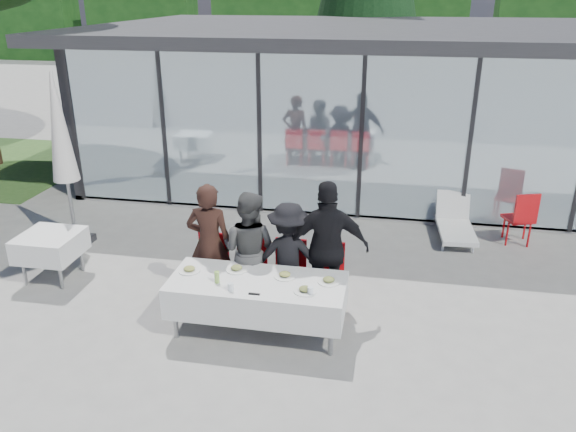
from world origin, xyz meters
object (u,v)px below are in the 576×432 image
object	(u,v)px
market_umbrella	(61,138)
diner_chair_c	(290,270)
plate_c	(285,275)
plate_extra	(305,290)
diner_b	(249,249)
spare_table_left	(50,245)
lounger	(455,222)
diner_chair_b	(251,267)
diner_d	(328,249)
dining_table	(257,295)
diner_c	(289,257)
plate_d	(329,281)
diner_chair_d	(327,274)
folded_eyeglasses	(254,294)
spare_chair_b	(522,216)
diner_chair_a	(212,264)
plate_b	(237,269)
diner_a	(210,244)
plate_a	(189,270)
juice_bottle	(217,277)

from	to	relation	value
market_umbrella	diner_chair_c	bearing A→B (deg)	-17.76
plate_c	plate_extra	size ratio (longest dim) A/B	1.00
plate_c	plate_extra	world-z (taller)	same
diner_chair_c	diner_b	bearing A→B (deg)	-173.69
spare_table_left	lounger	distance (m)	6.89
diner_chair_b	diner_d	xyz separation A→B (m)	(1.10, -0.06, 0.41)
diner_chair_c	dining_table	bearing A→B (deg)	-110.56
diner_c	plate_d	world-z (taller)	diner_c
spare_table_left	diner_chair_d	bearing A→B (deg)	-1.29
diner_c	plate_extra	world-z (taller)	diner_c
dining_table	diner_chair_b	world-z (taller)	diner_chair_b
diner_d	market_umbrella	distance (m)	4.91
folded_eyeglasses	lounger	bearing A→B (deg)	55.82
spare_chair_b	folded_eyeglasses	bearing A→B (deg)	-134.78
diner_chair_a	diner_d	size ratio (longest dim) A/B	0.51
plate_c	folded_eyeglasses	bearing A→B (deg)	-118.57
plate_b	diner_c	bearing A→B (deg)	37.12
plate_b	plate_extra	bearing A→B (deg)	-21.85
diner_chair_b	plate_c	xyz separation A→B (m)	(0.61, -0.59, 0.24)
diner_chair_a	diner_c	xyz separation A→B (m)	(1.13, -0.06, 0.24)
plate_b	plate_extra	xyz separation A→B (m)	(0.98, -0.39, 0.00)
dining_table	spare_table_left	size ratio (longest dim) A/B	2.63
diner_chair_a	spare_table_left	size ratio (longest dim) A/B	1.13
dining_table	diner_a	bearing A→B (deg)	140.99
plate_a	spare_chair_b	world-z (taller)	spare_chair_b
diner_chair_a	diner_chair_b	world-z (taller)	same
dining_table	spare_chair_b	bearing A→B (deg)	42.12
diner_b	juice_bottle	bearing A→B (deg)	88.37
diner_b	spare_table_left	bearing A→B (deg)	9.19
diner_chair_d	plate_a	xyz separation A→B (m)	(-1.75, -0.67, 0.24)
diner_d	diner_chair_d	world-z (taller)	diner_d
diner_b	juice_bottle	xyz separation A→B (m)	(-0.20, -0.83, -0.02)
plate_c	lounger	bearing A→B (deg)	55.06
diner_chair_d	lounger	xyz separation A→B (m)	(1.98, 2.94, -0.28)
diner_chair_c	folded_eyeglasses	bearing A→B (deg)	-101.90
plate_d	folded_eyeglasses	size ratio (longest dim) A/B	2.02
diner_chair_a	plate_extra	xyz separation A→B (m)	(1.49, -0.92, 0.24)
juice_bottle	diner_b	bearing A→B (deg)	76.34
diner_a	diner_d	xyz separation A→B (m)	(1.66, 0.00, 0.07)
plate_c	market_umbrella	world-z (taller)	market_umbrella
diner_a	dining_table	bearing A→B (deg)	138.62
diner_c	diner_d	xyz separation A→B (m)	(0.53, 0.00, 0.17)
diner_a	market_umbrella	bearing A→B (deg)	-27.26
dining_table	plate_a	bearing A→B (deg)	175.06
folded_eyeglasses	spare_table_left	xyz separation A→B (m)	(-3.52, 1.20, -0.20)
plate_b	plate_c	xyz separation A→B (m)	(0.66, -0.06, 0.00)
diner_b	market_umbrella	xyz separation A→B (m)	(-3.52, 1.37, 1.08)
diner_chair_c	lounger	distance (m)	3.88
plate_b	plate_extra	world-z (taller)	same
diner_b	plate_extra	bearing A→B (deg)	149.27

